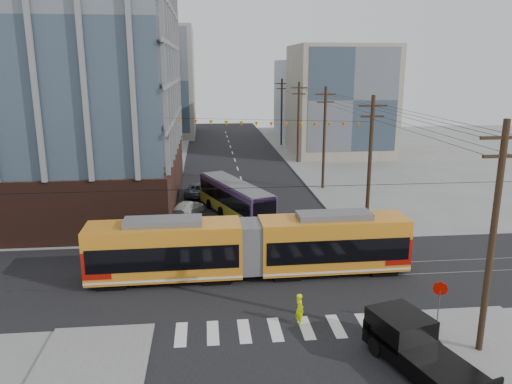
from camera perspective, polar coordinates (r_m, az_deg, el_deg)
ground at (r=29.29m, az=2.97°, el=-12.45°), size 160.00×160.00×0.00m
office_building at (r=51.99m, az=-26.83°, el=14.09°), size 30.00×25.00×28.60m
bg_bldg_nw_near at (r=78.98m, az=-15.51°, el=10.80°), size 18.00×16.00×18.00m
bg_bldg_ne_near at (r=76.69m, az=9.52°, el=10.28°), size 14.00×14.00×16.00m
bg_bldg_nw_far at (r=98.36m, az=-11.89°, el=12.20°), size 16.00×18.00×20.00m
bg_bldg_ne_far at (r=96.59m, az=7.52°, el=10.56°), size 16.00×16.00×14.00m
utility_pole_near at (r=24.73m, az=25.36°, el=-5.22°), size 0.30×0.30×11.00m
utility_pole_far at (r=83.14m, az=2.94°, el=9.03°), size 0.30×0.30×11.00m
streetcar at (r=31.82m, az=-0.64°, el=-6.34°), size 20.33×3.22×3.91m
city_bus at (r=44.37m, az=-2.38°, el=-0.83°), size 6.29×11.28×3.16m
pickup_truck at (r=23.86m, az=18.77°, el=-17.10°), size 3.89×6.55×2.10m
parked_car_silver at (r=39.34m, az=-6.97°, el=-4.12°), size 2.45×5.07×1.60m
parked_car_white at (r=45.34m, az=-7.79°, el=-1.84°), size 3.41×4.86×1.31m
parked_car_grey at (r=51.91m, az=-6.55°, el=0.34°), size 3.12×5.39×1.41m
pedestrian at (r=26.72m, az=5.01°, el=-13.20°), size 0.55×0.71×1.73m
stop_sign at (r=27.59m, az=20.13°, el=-12.28°), size 0.96×0.96×2.47m
jersey_barrier at (r=40.82m, az=12.24°, el=-4.31°), size 1.43×3.70×0.72m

